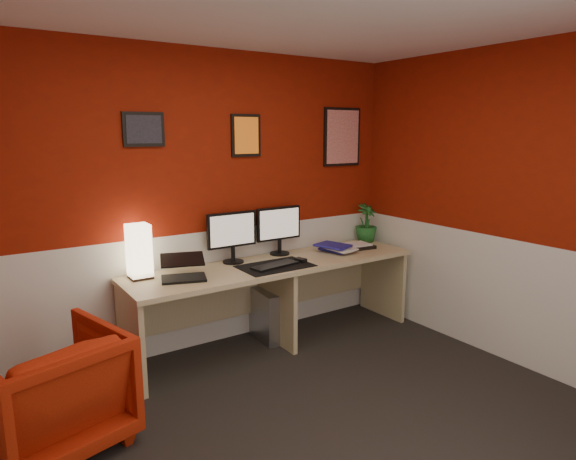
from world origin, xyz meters
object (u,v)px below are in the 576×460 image
Objects in this scene: monitor_left at (233,229)px; zen_tray at (354,247)px; desk at (276,303)px; potted_plant at (366,223)px; monitor_right at (280,223)px; armchair at (50,392)px; pc_tower at (268,314)px; shoji_lamp at (139,253)px; laptop at (183,266)px.

monitor_left is 1.66× the size of zen_tray.
desk is 0.75m from monitor_left.
monitor_right is at bearing 177.53° from potted_plant.
zen_tray is 0.45× the size of armchair.
zen_tray is 0.90× the size of potted_plant.
monitor_right is 1.29× the size of pc_tower.
potted_plant is at bearing 9.02° from desk.
pc_tower is at bearing -2.77° from shoji_lamp.
pc_tower is at bearing 91.96° from desk.
laptop is at bearing -169.83° from armchair.
potted_plant is (1.20, 0.19, 0.56)m from desk.
armchair is (-0.78, -0.70, -0.58)m from shoji_lamp.
potted_plant is 0.50× the size of armchair.
monitor_left is 0.49m from monitor_right.
potted_plant is at bearing 24.75° from laptop.
shoji_lamp is 1.14× the size of zen_tray.
laptop reaches higher than zen_tray.
desk is 4.48× the size of monitor_left.
armchair is at bearing -137.74° from shoji_lamp.
potted_plant reaches higher than armchair.
armchair is (-1.04, -0.49, -0.49)m from laptop.
armchair is (-1.88, -0.65, 0.13)m from pc_tower.
monitor_left is 1.29× the size of pc_tower.
shoji_lamp reaches higher than potted_plant.
shoji_lamp is 1.03× the size of potted_plant.
laptop is 1.76m from zen_tray.
monitor_right is 0.82m from pc_tower.
desk is 7.88× the size of laptop.
desk is 0.97m from laptop.
pc_tower is at bearing 29.65° from laptop.
potted_plant is 0.86× the size of pc_tower.
shoji_lamp is 2.31m from potted_plant.
desk is 1.34m from potted_plant.
shoji_lamp is at bearing 175.69° from zen_tray.
armchair is (-1.89, -0.51, -0.01)m from desk.
monitor_left is 1.86m from armchair.
zen_tray is (0.73, -0.20, -0.28)m from monitor_right.
monitor_right is at bearing 164.87° from zen_tray.
shoji_lamp is at bearing 159.15° from laptop.
shoji_lamp is at bearing -177.84° from pc_tower.
zen_tray is (1.22, -0.17, -0.28)m from monitor_left.
pc_tower is at bearing -177.45° from potted_plant.
zen_tray is (1.76, 0.06, -0.09)m from laptop.
monitor_right reaches higher than armchair.
zen_tray is 2.88m from armchair.
pc_tower is (-0.00, 0.14, -0.14)m from desk.
zen_tray is (2.02, -0.15, -0.18)m from shoji_lamp.
potted_plant is at bearing 177.84° from armchair.
monitor_left is at bearing 42.03° from laptop.
monitor_left is (-0.31, 0.21, 0.66)m from desk.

